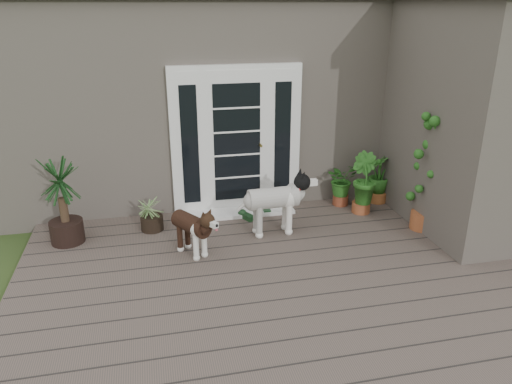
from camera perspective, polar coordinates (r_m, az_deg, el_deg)
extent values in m
cube|color=#6B5B4C|center=(5.66, 4.05, -10.85)|extent=(6.20, 4.60, 0.12)
cube|color=#665E54|center=(9.07, -3.46, 11.59)|extent=(7.40, 4.00, 3.10)
cube|color=#665E54|center=(7.30, 24.32, 7.41)|extent=(1.60, 2.40, 3.10)
cube|color=white|center=(7.14, -2.29, 6.06)|extent=(1.90, 0.14, 2.15)
cube|color=white|center=(7.30, -1.88, -2.32)|extent=(1.60, 0.40, 0.05)
imported|color=#175119|center=(7.63, 9.91, 0.66)|extent=(0.62, 0.62, 0.61)
imported|color=#18541D|center=(7.40, 12.28, 0.16)|extent=(0.54, 0.54, 0.69)
imported|color=#2F641C|center=(7.88, 14.05, 1.00)|extent=(0.51, 0.51, 0.61)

